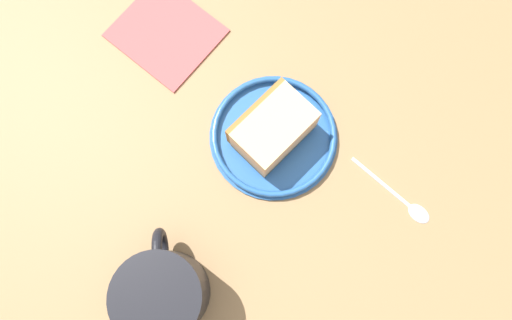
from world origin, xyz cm
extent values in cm
cube|color=#936D47|center=(0.00, 0.00, -1.14)|extent=(138.52, 138.52, 2.28)
cylinder|color=#26599E|center=(-3.80, -1.45, 0.39)|extent=(16.64, 16.64, 0.79)
torus|color=#26599E|center=(-3.80, -1.45, 1.17)|extent=(16.06, 16.06, 0.75)
cube|color=#9E662D|center=(-3.80, -1.45, 1.09)|extent=(10.98, 8.71, 0.60)
cube|color=#EAB27F|center=(-3.80, -1.45, 3.69)|extent=(10.98, 8.71, 4.61)
cube|color=#9E662D|center=(-4.84, -4.60, 3.69)|extent=(9.29, 3.55, 4.61)
cylinder|color=black|center=(19.31, -4.08, 4.52)|extent=(9.85, 9.85, 9.04)
cylinder|color=black|center=(19.31, -4.08, 8.15)|extent=(8.67, 8.67, 0.40)
torus|color=black|center=(15.14, -6.70, 4.52)|extent=(4.99, 3.74, 5.16)
ellipsoid|color=silver|center=(-3.09, 19.30, 0.40)|extent=(2.70, 3.41, 0.80)
cylinder|color=silver|center=(-4.67, 13.35, 0.25)|extent=(2.86, 9.12, 0.50)
cube|color=#B24C4C|center=(-10.42, -21.08, 0.30)|extent=(14.27, 15.33, 0.60)
camera|label=1|loc=(11.32, 3.61, 58.88)|focal=32.82mm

